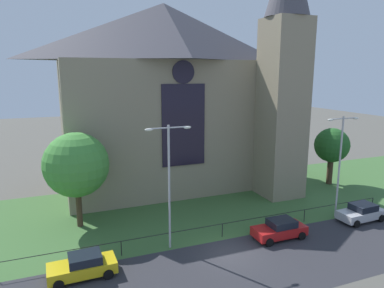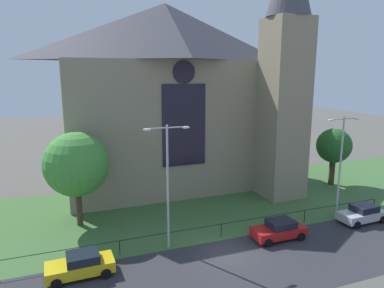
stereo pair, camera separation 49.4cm
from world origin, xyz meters
TOP-DOWN VIEW (x-y plane):
  - ground at (0.00, 10.00)m, footprint 160.00×160.00m
  - road_asphalt at (0.00, -2.00)m, footprint 120.00×8.00m
  - grass_verge at (0.00, 8.00)m, footprint 120.00×20.00m
  - church_building at (1.44, 16.69)m, footprint 23.20×16.20m
  - iron_railing at (0.66, 2.50)m, footprint 31.85×0.07m
  - tree_right_far at (18.36, 10.17)m, footprint 3.93×3.93m
  - tree_left_near at (-9.63, 8.76)m, footprint 5.33×5.33m
  - streetlamp_near at (-3.70, 2.40)m, footprint 3.37×0.26m
  - streetlamp_far at (11.98, 2.40)m, footprint 3.37×0.26m
  - parked_car_yellow at (-10.02, 0.77)m, footprint 4.25×2.12m
  - parked_car_red at (4.78, 0.70)m, footprint 4.20×2.03m
  - parked_car_silver at (13.40, 0.86)m, footprint 4.25×2.13m

SIDE VIEW (x-z plane):
  - ground at x=0.00m, z-range 0.00..0.00m
  - grass_verge at x=0.00m, z-range 0.00..0.01m
  - road_asphalt at x=0.00m, z-range 0.00..0.01m
  - parked_car_yellow at x=-10.02m, z-range -0.01..1.50m
  - parked_car_red at x=4.78m, z-range -0.01..1.50m
  - parked_car_silver at x=13.40m, z-range -0.01..1.50m
  - iron_railing at x=0.66m, z-range 0.41..1.54m
  - tree_right_far at x=18.36m, z-range 1.25..7.81m
  - tree_left_near at x=-9.63m, z-range 1.33..9.35m
  - streetlamp_far at x=11.98m, z-range 1.16..10.26m
  - streetlamp_near at x=-3.70m, z-range 1.16..10.36m
  - church_building at x=1.44m, z-range -2.73..23.27m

